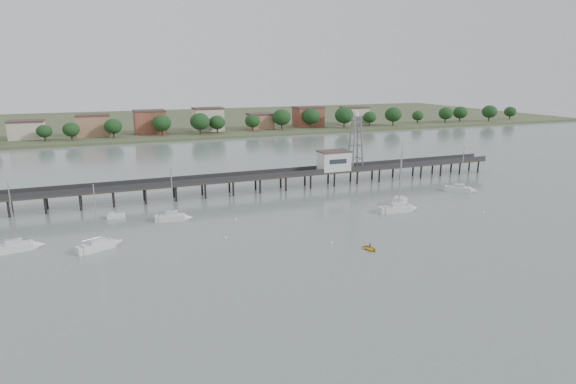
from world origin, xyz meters
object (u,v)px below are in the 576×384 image
at_px(pier, 245,178).
at_px(sailboat_c, 400,202).
at_px(lattice_tower, 356,143).
at_px(sailboat_a, 103,245).
at_px(sailboat_e, 463,190).
at_px(sailboat_b, 177,217).
at_px(sailboat_f, 22,246).
at_px(yellow_dinghy, 370,250).
at_px(white_tender, 116,216).
at_px(sailboat_d, 402,208).

xyz_separation_m(pier, sailboat_c, (30.36, -23.58, -3.16)).
bearing_deg(pier, lattice_tower, 0.00).
height_order(sailboat_a, sailboat_c, sailboat_c).
relative_size(sailboat_a, sailboat_e, 0.99).
distance_m(sailboat_b, sailboat_f, 28.39).
height_order(lattice_tower, sailboat_b, lattice_tower).
relative_size(sailboat_e, yellow_dinghy, 4.12).
distance_m(lattice_tower, yellow_dinghy, 52.89).
distance_m(lattice_tower, sailboat_f, 83.01).
bearing_deg(white_tender, sailboat_a, -97.91).
bearing_deg(sailboat_a, sailboat_e, -18.31).
distance_m(sailboat_b, yellow_dinghy, 40.65).
relative_size(lattice_tower, sailboat_f, 1.21).
height_order(lattice_tower, white_tender, lattice_tower).
xyz_separation_m(sailboat_e, sailboat_b, (-71.75, 2.51, 0.00)).
bearing_deg(sailboat_a, yellow_dinghy, -46.70).
distance_m(pier, lattice_tower, 32.34).
xyz_separation_m(sailboat_f, white_tender, (15.76, 13.90, -0.21)).
bearing_deg(pier, sailboat_a, -139.88).
xyz_separation_m(sailboat_e, white_tender, (-83.42, 9.08, -0.21)).
xyz_separation_m(white_tender, yellow_dinghy, (39.95, -35.76, -0.44)).
relative_size(pier, sailboat_f, 11.70).
bearing_deg(lattice_tower, pier, -180.00).
height_order(pier, sailboat_a, sailboat_a).
bearing_deg(sailboat_b, sailboat_d, -2.30).
bearing_deg(sailboat_e, sailboat_b, -141.04).
height_order(sailboat_d, yellow_dinghy, sailboat_d).
relative_size(sailboat_f, white_tender, 3.51).
bearing_deg(sailboat_a, sailboat_d, -24.15).
bearing_deg(sailboat_f, pier, 19.16).
bearing_deg(yellow_dinghy, sailboat_e, 23.05).
relative_size(white_tender, yellow_dinghy, 1.22).
height_order(sailboat_c, yellow_dinghy, sailboat_c).
bearing_deg(sailboat_a, sailboat_c, -19.72).
bearing_deg(pier, white_tender, -161.32).
bearing_deg(sailboat_f, yellow_dinghy, -29.75).
bearing_deg(sailboat_e, pier, -159.75).
xyz_separation_m(sailboat_c, yellow_dinghy, (-21.76, -22.79, -0.63)).
distance_m(sailboat_d, yellow_dinghy, 25.91).
height_order(sailboat_a, white_tender, sailboat_a).
relative_size(sailboat_e, white_tender, 3.37).
xyz_separation_m(sailboat_c, white_tender, (-61.72, 12.97, -0.20)).
bearing_deg(pier, sailboat_f, -152.52).
bearing_deg(pier, yellow_dinghy, -79.50).
height_order(sailboat_a, sailboat_d, sailboat_d).
distance_m(sailboat_e, sailboat_c, 22.05).
height_order(lattice_tower, sailboat_f, lattice_tower).
distance_m(sailboat_b, sailboat_c, 50.45).
relative_size(lattice_tower, sailboat_b, 1.33).
relative_size(pier, sailboat_b, 12.89).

